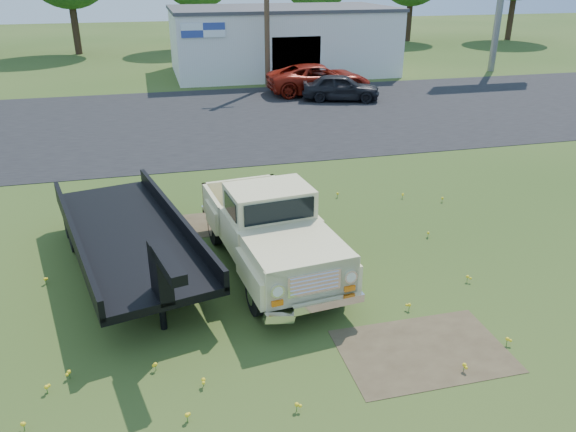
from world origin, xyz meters
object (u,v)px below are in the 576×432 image
object	(u,v)px
vintage_pickup_truck	(270,228)
flatbed_trailer	(128,230)
red_pickup	(319,79)
dark_sedan	(341,88)

from	to	relation	value
vintage_pickup_truck	flatbed_trailer	bearing A→B (deg)	159.80
red_pickup	dark_sedan	distance (m)	2.13
red_pickup	vintage_pickup_truck	bearing A→B (deg)	160.16
red_pickup	dark_sedan	bearing A→B (deg)	-163.86
flatbed_trailer	red_pickup	distance (m)	20.66
dark_sedan	vintage_pickup_truck	bearing A→B (deg)	173.71
flatbed_trailer	vintage_pickup_truck	bearing A→B (deg)	-26.61
flatbed_trailer	red_pickup	xyz separation A→B (m)	(10.03, 18.06, -0.18)
vintage_pickup_truck	flatbed_trailer	world-z (taller)	vintage_pickup_truck
red_pickup	dark_sedan	xyz separation A→B (m)	(0.58, -2.04, -0.11)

